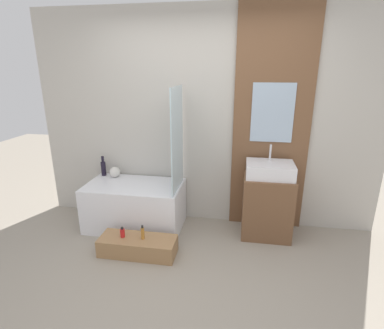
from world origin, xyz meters
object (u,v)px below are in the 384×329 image
(wooden_step_bench, at_px, (138,246))
(vase_tall_dark, at_px, (103,168))
(sink, at_px, (270,170))
(bottle_soap_secondary, at_px, (143,233))
(vase_round_light, at_px, (115,172))
(bottle_soap_primary, at_px, (122,233))
(bathtub, at_px, (135,205))

(wooden_step_bench, distance_m, vase_tall_dark, 1.24)
(sink, relative_size, vase_tall_dark, 2.03)
(bottle_soap_secondary, bearing_deg, vase_round_light, 128.14)
(wooden_step_bench, distance_m, bottle_soap_primary, 0.22)
(vase_round_light, bearing_deg, sink, -3.99)
(vase_round_light, bearing_deg, bathtub, -32.70)
(vase_round_light, xyz_separation_m, bottle_soap_primary, (0.39, -0.79, -0.39))
(vase_round_light, distance_m, bottle_soap_secondary, 1.07)
(vase_tall_dark, height_order, bottle_soap_primary, vase_tall_dark)
(sink, xyz_separation_m, bottle_soap_primary, (-1.53, -0.65, -0.58))
(vase_tall_dark, relative_size, bottle_soap_secondary, 1.67)
(sink, relative_size, vase_round_light, 3.89)
(bathtub, height_order, sink, sink)
(bottle_soap_primary, bearing_deg, sink, 23.01)
(wooden_step_bench, bearing_deg, bottle_soap_primary, 180.00)
(bathtub, distance_m, bottle_soap_secondary, 0.64)
(wooden_step_bench, bearing_deg, vase_round_light, 125.27)
(wooden_step_bench, bearing_deg, bottle_soap_secondary, 0.00)
(wooden_step_bench, relative_size, sink, 1.55)
(wooden_step_bench, bearing_deg, bathtub, 111.51)
(bathtub, relative_size, vase_tall_dark, 4.47)
(bathtub, relative_size, sink, 2.20)
(bathtub, xyz_separation_m, wooden_step_bench, (0.23, -0.57, -0.19))
(vase_round_light, relative_size, bottle_soap_primary, 1.21)
(bathtub, bearing_deg, vase_round_light, 147.30)
(bottle_soap_primary, bearing_deg, bathtub, 96.23)
(sink, xyz_separation_m, vase_round_light, (-1.93, 0.13, -0.19))
(wooden_step_bench, relative_size, vase_round_light, 6.02)
(bottle_soap_secondary, bearing_deg, bottle_soap_primary, -180.00)
(bathtub, bearing_deg, sink, 2.76)
(sink, height_order, vase_tall_dark, sink)
(wooden_step_bench, bearing_deg, vase_tall_dark, 131.49)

